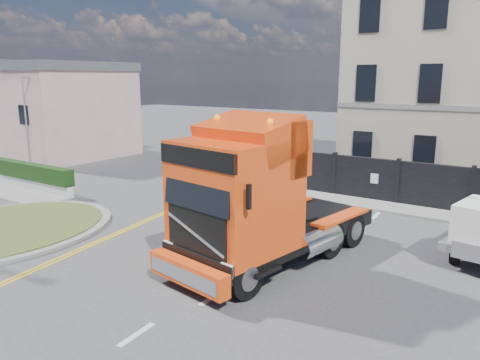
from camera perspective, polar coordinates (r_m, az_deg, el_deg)
The scene contains 10 objects.
ground at distance 16.10m, azimuth -4.87°, elevation -7.95°, with size 120.00×120.00×0.00m, color #424244.
traffic_island at distance 19.49m, azimuth -27.08°, elevation -5.41°, with size 6.80×6.80×0.17m.
hedge_wall at distance 26.57m, azimuth -25.12°, elevation 0.72°, with size 8.00×0.55×1.35m.
pavement_side at distance 26.18m, azimuth -27.03°, elevation -1.17°, with size 8.50×1.80×0.10m, color gray.
seaside_bldg_pink at distance 36.16m, azimuth -21.04°, elevation 7.51°, with size 8.00×8.00×6.00m, color beige.
seaside_bldg_cream at distance 43.98m, azimuth -24.92°, elevation 7.26°, with size 9.00×8.00×5.00m, color beige.
hoarding_fence at distance 21.41m, azimuth 25.21°, elevation -1.16°, with size 18.80×0.25×2.00m.
pavement_far at distance 20.86m, azimuth 23.08°, elevation -3.98°, with size 20.00×1.60×0.12m, color gray.
truck at distance 13.63m, azimuth 1.48°, elevation -2.91°, with size 3.93×7.76×4.44m.
lamppost_slim at distance 31.08m, azimuth -24.69°, elevation 7.16°, with size 0.23×0.46×5.65m.
Camera 1 is at (9.55, -11.69, 5.60)m, focal length 35.00 mm.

